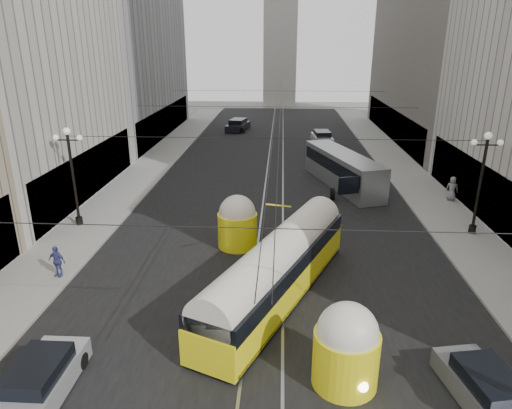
# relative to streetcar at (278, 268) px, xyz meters

# --- Properties ---
(road) EXTENTS (20.00, 85.00, 0.02)m
(road) POSITION_rel_streetcar_xyz_m (-0.50, 22.60, -1.57)
(road) COLOR black
(road) RESTS_ON ground
(sidewalk_left) EXTENTS (4.00, 72.00, 0.15)m
(sidewalk_left) POSITION_rel_streetcar_xyz_m (-12.50, 26.10, -1.49)
(sidewalk_left) COLOR gray
(sidewalk_left) RESTS_ON ground
(sidewalk_right) EXTENTS (4.00, 72.00, 0.15)m
(sidewalk_right) POSITION_rel_streetcar_xyz_m (11.50, 26.10, -1.49)
(sidewalk_right) COLOR gray
(sidewalk_right) RESTS_ON ground
(rail_left) EXTENTS (0.12, 85.00, 0.04)m
(rail_left) POSITION_rel_streetcar_xyz_m (-1.25, 22.60, -1.57)
(rail_left) COLOR gray
(rail_left) RESTS_ON ground
(rail_right) EXTENTS (0.12, 85.00, 0.04)m
(rail_right) POSITION_rel_streetcar_xyz_m (0.25, 22.60, -1.57)
(rail_right) COLOR gray
(rail_right) RESTS_ON ground
(building_left_far) EXTENTS (12.60, 28.60, 28.60)m
(building_left_far) POSITION_rel_streetcar_xyz_m (-20.50, 38.10, 12.74)
(building_left_far) COLOR #999999
(building_left_far) RESTS_ON ground
(distant_tower) EXTENTS (6.00, 6.00, 31.36)m
(distant_tower) POSITION_rel_streetcar_xyz_m (-0.50, 70.10, 13.40)
(distant_tower) COLOR #B2AFA8
(distant_tower) RESTS_ON ground
(lamppost_left_mid) EXTENTS (1.86, 0.44, 6.37)m
(lamppost_left_mid) POSITION_rel_streetcar_xyz_m (-13.10, 8.10, 2.18)
(lamppost_left_mid) COLOR black
(lamppost_left_mid) RESTS_ON sidewalk_left
(lamppost_right_mid) EXTENTS (1.86, 0.44, 6.37)m
(lamppost_right_mid) POSITION_rel_streetcar_xyz_m (12.10, 8.10, 2.18)
(lamppost_right_mid) COLOR black
(lamppost_right_mid) RESTS_ON sidewalk_right
(catenary) EXTENTS (25.00, 72.00, 0.23)m
(catenary) POSITION_rel_streetcar_xyz_m (-0.38, 21.59, 4.31)
(catenary) COLOR black
(catenary) RESTS_ON ground
(streetcar) EXTENTS (7.18, 13.67, 3.21)m
(streetcar) POSITION_rel_streetcar_xyz_m (0.00, 0.00, 0.00)
(streetcar) COLOR yellow
(streetcar) RESTS_ON ground
(city_bus) EXTENTS (5.65, 11.43, 2.80)m
(city_bus) POSITION_rel_streetcar_xyz_m (5.18, 18.11, -0.03)
(city_bus) COLOR gray
(city_bus) RESTS_ON ground
(sedan_silver) EXTENTS (1.85, 4.40, 1.39)m
(sedan_silver) POSITION_rel_streetcar_xyz_m (-8.00, -6.91, -0.94)
(sedan_silver) COLOR #A1A1A6
(sedan_silver) RESTS_ON ground
(sedan_grey) EXTENTS (2.52, 4.51, 1.34)m
(sedan_grey) POSITION_rel_streetcar_xyz_m (7.00, -6.50, -0.96)
(sedan_grey) COLOR slate
(sedan_grey) RESTS_ON ground
(sedan_white_far) EXTENTS (2.42, 4.96, 1.51)m
(sedan_white_far) POSITION_rel_streetcar_xyz_m (4.87, 35.08, -0.88)
(sedan_white_far) COLOR white
(sedan_white_far) RESTS_ON ground
(sedan_dark_far) EXTENTS (3.11, 5.37, 1.59)m
(sedan_dark_far) POSITION_rel_streetcar_xyz_m (-5.89, 42.78, -0.84)
(sedan_dark_far) COLOR black
(sedan_dark_far) RESTS_ON ground
(pedestrian_crossing_b) EXTENTS (0.90, 1.05, 1.88)m
(pedestrian_crossing_b) POSITION_rel_streetcar_xyz_m (2.19, -5.66, -0.63)
(pedestrian_crossing_b) COLOR #AAAA9F
(pedestrian_crossing_b) RESTS_ON ground
(pedestrian_sidewalk_right) EXTENTS (1.00, 0.75, 1.82)m
(pedestrian_sidewalk_right) POSITION_rel_streetcar_xyz_m (12.93, 14.45, -0.51)
(pedestrian_sidewalk_right) COLOR slate
(pedestrian_sidewalk_right) RESTS_ON sidewalk_right
(pedestrian_sidewalk_left) EXTENTS (1.08, 0.77, 1.66)m
(pedestrian_sidewalk_left) POSITION_rel_streetcar_xyz_m (-11.22, 1.20, -0.59)
(pedestrian_sidewalk_left) COLOR #3E4488
(pedestrian_sidewalk_left) RESTS_ON sidewalk_left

